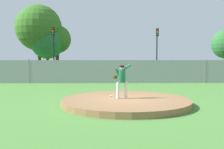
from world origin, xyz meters
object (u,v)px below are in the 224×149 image
traffic_cone_orange (203,77)px  baseball (111,96)px  parked_car_charcoal (24,70)px  pitcher_youth (122,78)px  parked_car_navy (86,71)px  parked_car_burgundy (178,71)px  parked_car_red (153,71)px  traffic_light_near (54,43)px  parked_car_white (123,70)px  traffic_light_far (157,44)px

traffic_cone_orange → baseball: bearing=-125.3°
parked_car_charcoal → traffic_cone_orange: 17.94m
pitcher_youth → parked_car_navy: pitcher_youth is taller
parked_car_burgundy → parked_car_charcoal: bearing=179.9°
baseball → parked_car_burgundy: size_ratio=0.02×
parked_car_red → parked_car_charcoal: 13.16m
pitcher_youth → parked_car_navy: size_ratio=0.37×
parked_car_burgundy → baseball: bearing=-116.5°
parked_car_charcoal → traffic_light_near: 5.24m
parked_car_charcoal → parked_car_navy: bearing=-3.1°
pitcher_youth → baseball: 1.13m
parked_car_red → traffic_light_near: traffic_light_near is taller
parked_car_white → traffic_light_near: (-7.75, 4.05, 2.94)m
pitcher_youth → traffic_light_far: (5.09, 18.36, 2.53)m
baseball → parked_car_red: (4.47, 14.11, 0.51)m
baseball → traffic_cone_orange: (9.20, 13.01, -0.04)m
parked_car_burgundy → traffic_light_near: size_ratio=0.77×
traffic_light_far → parked_car_white: bearing=-137.1°
pitcher_youth → parked_car_red: size_ratio=0.32×
pitcher_youth → parked_car_red: (3.98, 14.61, -0.38)m
pitcher_youth → traffic_cone_orange: size_ratio=2.85×
traffic_cone_orange → traffic_light_near: traffic_light_near is taller
parked_car_burgundy → parked_car_red: bearing=-176.1°
parked_car_navy → parked_car_charcoal: 6.33m
baseball → parked_car_red: parked_car_red is taller
baseball → parked_car_white: 14.03m
traffic_cone_orange → traffic_light_near: (-15.59, 4.98, 3.52)m
traffic_light_near → traffic_light_far: traffic_light_near is taller
baseball → parked_car_charcoal: parked_car_charcoal is taller
pitcher_youth → traffic_light_near: 19.90m
parked_car_white → traffic_cone_orange: (7.84, -0.94, -0.58)m
parked_car_white → traffic_light_far: (4.22, 3.91, 2.87)m
traffic_cone_orange → pitcher_youth: bearing=-122.8°
parked_car_charcoal → parked_car_burgundy: 15.80m
parked_car_charcoal → traffic_cone_orange: parked_car_charcoal is taller
baseball → parked_car_charcoal: (-8.69, 14.32, 0.52)m
parked_car_red → traffic_cone_orange: parked_car_red is taller
parked_car_charcoal → traffic_light_far: (14.26, 3.54, 2.89)m
baseball → parked_car_burgundy: bearing=63.5°
parked_car_navy → parked_car_red: parked_car_red is taller
baseball → parked_car_navy: 14.19m
parked_car_red → traffic_light_near: 11.91m
traffic_cone_orange → traffic_light_far: bearing=126.7°
pitcher_youth → traffic_light_near: bearing=110.4°
pitcher_youth → parked_car_white: pitcher_youth is taller
parked_car_charcoal → traffic_light_near: bearing=58.0°
parked_car_charcoal → traffic_cone_orange: (17.88, -1.31, -0.56)m
pitcher_youth → traffic_light_far: traffic_light_far is taller
traffic_cone_orange → traffic_light_far: size_ratio=0.10×
baseball → traffic_light_far: bearing=72.7°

